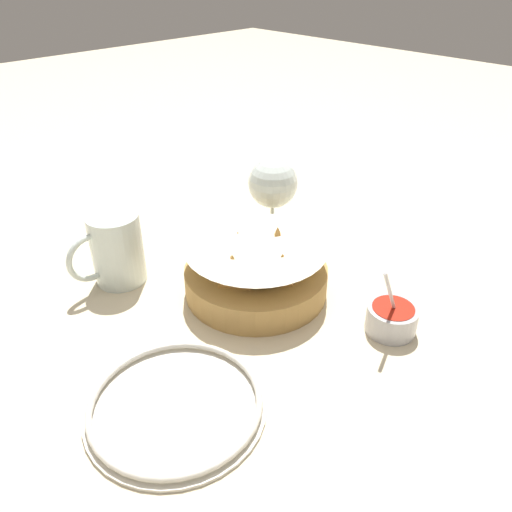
{
  "coord_description": "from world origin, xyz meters",
  "views": [
    {
      "loc": [
        0.41,
        0.49,
        0.46
      ],
      "look_at": [
        -0.03,
        0.04,
        0.06
      ],
      "focal_mm": 35.0,
      "sensor_mm": 36.0,
      "label": 1
    }
  ],
  "objects": [
    {
      "name": "ground_plane",
      "position": [
        0.0,
        0.0,
        0.0
      ],
      "size": [
        4.0,
        4.0,
        0.0
      ],
      "primitive_type": "plane",
      "color": "beige"
    },
    {
      "name": "food_basket",
      "position": [
        -0.03,
        0.04,
        0.04
      ],
      "size": [
        0.22,
        0.22,
        0.1
      ],
      "color": "#B2894C",
      "rests_on": "ground_plane"
    },
    {
      "name": "sauce_cup",
      "position": [
        -0.1,
        0.23,
        0.02
      ],
      "size": [
        0.08,
        0.07,
        0.12
      ],
      "color": "#B7B7BC",
      "rests_on": "ground_plane"
    },
    {
      "name": "wine_glass",
      "position": [
        -0.18,
        -0.07,
        0.1
      ],
      "size": [
        0.09,
        0.09,
        0.15
      ],
      "color": "silver",
      "rests_on": "ground_plane"
    },
    {
      "name": "beer_mug",
      "position": [
        0.1,
        -0.14,
        0.05
      ],
      "size": [
        0.12,
        0.08,
        0.12
      ],
      "color": "silver",
      "rests_on": "ground_plane"
    },
    {
      "name": "side_plate",
      "position": [
        0.2,
        0.14,
        0.01
      ],
      "size": [
        0.21,
        0.21,
        0.01
      ],
      "color": "silver",
      "rests_on": "ground_plane"
    }
  ]
}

